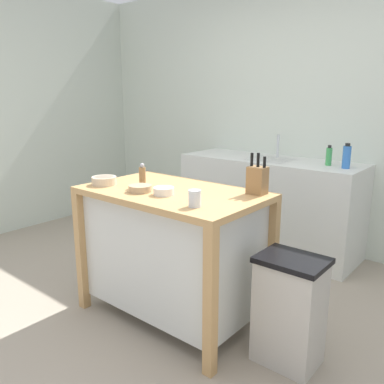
{
  "coord_description": "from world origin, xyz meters",
  "views": [
    {
      "loc": [
        1.61,
        -1.65,
        1.48
      ],
      "look_at": [
        -0.07,
        0.39,
        0.83
      ],
      "focal_mm": 37.32,
      "sensor_mm": 36.0,
      "label": 1
    }
  ],
  "objects_px": {
    "drinking_cup": "(195,198)",
    "bottle_spray_cleaner": "(347,157)",
    "sink_faucet": "(278,146)",
    "bottle_hand_soap": "(329,156)",
    "bowl_ceramic_wide": "(104,180)",
    "kitchen_island": "(173,247)",
    "bowl_ceramic_small": "(164,191)",
    "trash_bin": "(289,310)",
    "knife_block": "(257,180)",
    "bowl_stoneware_deep": "(140,188)",
    "pepper_grinder": "(142,176)"
  },
  "relations": [
    {
      "from": "drinking_cup",
      "to": "bottle_spray_cleaner",
      "type": "relative_size",
      "value": 0.45
    },
    {
      "from": "kitchen_island",
      "to": "pepper_grinder",
      "type": "distance_m",
      "value": 0.51
    },
    {
      "from": "bowl_ceramic_small",
      "to": "drinking_cup",
      "type": "distance_m",
      "value": 0.32
    },
    {
      "from": "bowl_ceramic_small",
      "to": "kitchen_island",
      "type": "bearing_deg",
      "value": 109.31
    },
    {
      "from": "bowl_ceramic_wide",
      "to": "pepper_grinder",
      "type": "xyz_separation_m",
      "value": [
        0.25,
        0.12,
        0.05
      ]
    },
    {
      "from": "kitchen_island",
      "to": "bowl_ceramic_small",
      "type": "bearing_deg",
      "value": -70.69
    },
    {
      "from": "trash_bin",
      "to": "sink_faucet",
      "type": "distance_m",
      "value": 2.0
    },
    {
      "from": "trash_bin",
      "to": "pepper_grinder",
      "type": "bearing_deg",
      "value": -174.75
    },
    {
      "from": "bowl_ceramic_wide",
      "to": "kitchen_island",
      "type": "bearing_deg",
      "value": 20.8
    },
    {
      "from": "knife_block",
      "to": "bowl_stoneware_deep",
      "type": "height_order",
      "value": "knife_block"
    },
    {
      "from": "bowl_ceramic_small",
      "to": "sink_faucet",
      "type": "height_order",
      "value": "sink_faucet"
    },
    {
      "from": "bowl_ceramic_small",
      "to": "bottle_spray_cleaner",
      "type": "height_order",
      "value": "bottle_spray_cleaner"
    },
    {
      "from": "bowl_ceramic_small",
      "to": "drinking_cup",
      "type": "bearing_deg",
      "value": -15.14
    },
    {
      "from": "bowl_ceramic_small",
      "to": "drinking_cup",
      "type": "xyz_separation_m",
      "value": [
        0.31,
        -0.08,
        0.02
      ]
    },
    {
      "from": "kitchen_island",
      "to": "trash_bin",
      "type": "height_order",
      "value": "kitchen_island"
    },
    {
      "from": "kitchen_island",
      "to": "bowl_ceramic_small",
      "type": "xyz_separation_m",
      "value": [
        0.04,
        -0.12,
        0.41
      ]
    },
    {
      "from": "sink_faucet",
      "to": "pepper_grinder",
      "type": "bearing_deg",
      "value": -92.82
    },
    {
      "from": "bowl_ceramic_wide",
      "to": "drinking_cup",
      "type": "distance_m",
      "value": 0.82
    },
    {
      "from": "bowl_ceramic_wide",
      "to": "bottle_spray_cleaner",
      "type": "height_order",
      "value": "bottle_spray_cleaner"
    },
    {
      "from": "knife_block",
      "to": "pepper_grinder",
      "type": "xyz_separation_m",
      "value": [
        -0.68,
        -0.31,
        -0.02
      ]
    },
    {
      "from": "sink_faucet",
      "to": "bottle_spray_cleaner",
      "type": "distance_m",
      "value": 0.75
    },
    {
      "from": "pepper_grinder",
      "to": "sink_faucet",
      "type": "relative_size",
      "value": 0.73
    },
    {
      "from": "drinking_cup",
      "to": "sink_faucet",
      "type": "relative_size",
      "value": 0.42
    },
    {
      "from": "bowl_stoneware_deep",
      "to": "trash_bin",
      "type": "xyz_separation_m",
      "value": [
        0.96,
        0.2,
        -0.59
      ]
    },
    {
      "from": "pepper_grinder",
      "to": "bottle_spray_cleaner",
      "type": "height_order",
      "value": "bottle_spray_cleaner"
    },
    {
      "from": "sink_faucet",
      "to": "bottle_hand_soap",
      "type": "height_order",
      "value": "sink_faucet"
    },
    {
      "from": "bottle_spray_cleaner",
      "to": "bowl_ceramic_small",
      "type": "bearing_deg",
      "value": -108.92
    },
    {
      "from": "bottle_hand_soap",
      "to": "trash_bin",
      "type": "bearing_deg",
      "value": -74.79
    },
    {
      "from": "bowl_stoneware_deep",
      "to": "bottle_spray_cleaner",
      "type": "height_order",
      "value": "bottle_spray_cleaner"
    },
    {
      "from": "pepper_grinder",
      "to": "sink_faucet",
      "type": "bearing_deg",
      "value": 87.18
    },
    {
      "from": "trash_bin",
      "to": "bowl_stoneware_deep",
      "type": "bearing_deg",
      "value": -168.32
    },
    {
      "from": "kitchen_island",
      "to": "bottle_hand_soap",
      "type": "bearing_deg",
      "value": 74.38
    },
    {
      "from": "bowl_ceramic_wide",
      "to": "bowl_ceramic_small",
      "type": "xyz_separation_m",
      "value": [
        0.51,
        0.05,
        -0.0
      ]
    },
    {
      "from": "bowl_ceramic_small",
      "to": "trash_bin",
      "type": "xyz_separation_m",
      "value": [
        0.79,
        0.16,
        -0.59
      ]
    },
    {
      "from": "trash_bin",
      "to": "sink_faucet",
      "type": "height_order",
      "value": "sink_faucet"
    },
    {
      "from": "kitchen_island",
      "to": "pepper_grinder",
      "type": "bearing_deg",
      "value": -165.58
    },
    {
      "from": "bowl_stoneware_deep",
      "to": "bottle_hand_soap",
      "type": "bearing_deg",
      "value": 71.75
    },
    {
      "from": "bowl_stoneware_deep",
      "to": "pepper_grinder",
      "type": "distance_m",
      "value": 0.14
    },
    {
      "from": "sink_faucet",
      "to": "bowl_stoneware_deep",
      "type": "bearing_deg",
      "value": -89.96
    },
    {
      "from": "kitchen_island",
      "to": "sink_faucet",
      "type": "height_order",
      "value": "sink_faucet"
    },
    {
      "from": "kitchen_island",
      "to": "pepper_grinder",
      "type": "xyz_separation_m",
      "value": [
        -0.21,
        -0.06,
        0.46
      ]
    },
    {
      "from": "pepper_grinder",
      "to": "bottle_hand_soap",
      "type": "xyz_separation_m",
      "value": [
        0.64,
        1.58,
        0.01
      ]
    },
    {
      "from": "kitchen_island",
      "to": "sink_faucet",
      "type": "distance_m",
      "value": 1.74
    },
    {
      "from": "bowl_ceramic_small",
      "to": "bottle_hand_soap",
      "type": "height_order",
      "value": "bottle_hand_soap"
    },
    {
      "from": "kitchen_island",
      "to": "bowl_stoneware_deep",
      "type": "distance_m",
      "value": 0.46
    },
    {
      "from": "bowl_ceramic_small",
      "to": "trash_bin",
      "type": "distance_m",
      "value": 1.0
    },
    {
      "from": "knife_block",
      "to": "bowl_stoneware_deep",
      "type": "xyz_separation_m",
      "value": [
        -0.6,
        -0.42,
        -0.07
      ]
    },
    {
      "from": "kitchen_island",
      "to": "bottle_spray_cleaner",
      "type": "bearing_deg",
      "value": 68.15
    },
    {
      "from": "drinking_cup",
      "to": "sink_faucet",
      "type": "distance_m",
      "value": 1.94
    },
    {
      "from": "kitchen_island",
      "to": "bottle_spray_cleaner",
      "type": "distance_m",
      "value": 1.66
    }
  ]
}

